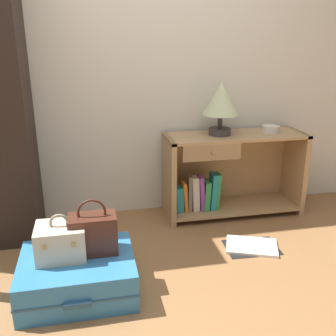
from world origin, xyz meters
name	(u,v)px	position (x,y,z in m)	size (l,w,h in m)	color
ground_plane	(168,330)	(0.00, 0.00, 0.00)	(9.00, 9.00, 0.00)	olive
back_wall	(127,48)	(0.00, 1.50, 1.30)	(6.40, 0.10, 2.60)	silver
bookshelf	(227,174)	(0.75, 1.25, 0.33)	(1.10, 0.38, 0.66)	tan
table_lamp	(221,101)	(0.67, 1.25, 0.92)	(0.27, 0.27, 0.40)	#3D3838
bowl	(271,129)	(1.09, 1.25, 0.69)	(0.14, 0.14, 0.05)	silver
suitcase_large	(78,275)	(-0.43, 0.40, 0.11)	(0.64, 0.53, 0.22)	teal
train_case	(61,241)	(-0.51, 0.44, 0.32)	(0.27, 0.23, 0.26)	beige
handbag	(93,233)	(-0.33, 0.45, 0.34)	(0.27, 0.15, 0.33)	#472319
open_book_on_floor	(252,246)	(0.73, 0.67, 0.01)	(0.41, 0.35, 0.02)	white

